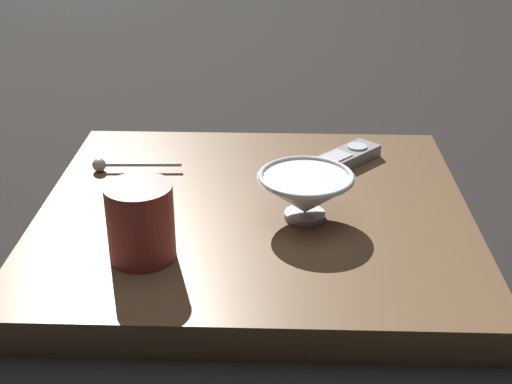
{
  "coord_description": "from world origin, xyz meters",
  "views": [
    {
      "loc": [
        -0.93,
        -0.03,
        0.53
      ],
      "look_at": [
        0.01,
        -0.0,
        0.07
      ],
      "focal_mm": 49.91,
      "sensor_mm": 36.0,
      "label": 1
    }
  ],
  "objects": [
    {
      "name": "ground_plane",
      "position": [
        0.0,
        0.0,
        0.0
      ],
      "size": [
        6.0,
        6.0,
        0.0
      ],
      "primitive_type": "plane",
      "color": "black"
    },
    {
      "name": "table",
      "position": [
        0.0,
        0.0,
        0.02
      ],
      "size": [
        0.58,
        0.63,
        0.05
      ],
      "color": "brown",
      "rests_on": "ground"
    },
    {
      "name": "cereal_bowl",
      "position": [
        -0.03,
        -0.07,
        0.09
      ],
      "size": [
        0.14,
        0.14,
        0.07
      ],
      "color": "silver",
      "rests_on": "table"
    },
    {
      "name": "coffee_mug",
      "position": [
        -0.15,
        0.14,
        0.1
      ],
      "size": [
        0.09,
        0.09,
        0.1
      ],
      "color": "#A53833",
      "rests_on": "table"
    },
    {
      "name": "teaspoon",
      "position": [
        0.12,
        0.24,
        0.06
      ],
      "size": [
        0.02,
        0.15,
        0.02
      ],
      "color": "silver",
      "rests_on": "table"
    },
    {
      "name": "tv_remote_near",
      "position": [
        0.15,
        -0.14,
        0.06
      ],
      "size": [
        0.15,
        0.15,
        0.02
      ],
      "color": "#9E9EA3",
      "rests_on": "table"
    }
  ]
}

